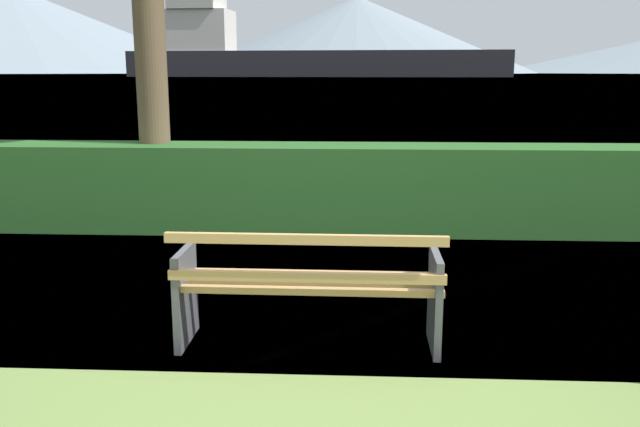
# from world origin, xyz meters

# --- Properties ---
(ground_plane) EXTENTS (1400.00, 1400.00, 0.00)m
(ground_plane) POSITION_xyz_m (0.00, 0.00, 0.00)
(ground_plane) COLOR olive
(water_surface) EXTENTS (620.00, 620.00, 0.00)m
(water_surface) POSITION_xyz_m (0.00, 309.49, 0.00)
(water_surface) COLOR #6B8EA3
(water_surface) RESTS_ON ground_plane
(park_bench) EXTENTS (1.83, 0.58, 0.87)m
(park_bench) POSITION_xyz_m (-0.00, -0.06, 0.43)
(park_bench) COLOR tan
(park_bench) RESTS_ON ground_plane
(hedge_row) EXTENTS (11.21, 0.81, 1.03)m
(hedge_row) POSITION_xyz_m (0.00, 3.49, 0.51)
(hedge_row) COLOR #285B23
(hedge_row) RESTS_ON ground_plane
(cargo_ship_large) EXTENTS (118.13, 25.78, 24.20)m
(cargo_ship_large) POSITION_xyz_m (-21.33, 210.23, 6.77)
(cargo_ship_large) COLOR #232328
(cargo_ship_large) RESTS_ON water_surface
(distant_hills) EXTENTS (974.12, 405.37, 70.35)m
(distant_hills) POSITION_xyz_m (-18.94, 554.44, 29.17)
(distant_hills) COLOR gray
(distant_hills) RESTS_ON ground_plane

